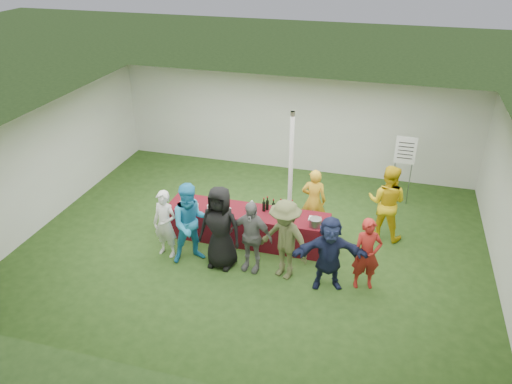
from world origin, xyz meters
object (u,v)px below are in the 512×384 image
(customer_0, at_px, (165,224))
(customer_5, at_px, (329,253))
(dump_bucket, at_px, (315,223))
(staff_pourer, at_px, (314,201))
(customer_3, at_px, (251,236))
(customer_6, at_px, (367,254))
(serving_table, at_px, (247,226))
(staff_back, at_px, (387,202))
(customer_2, at_px, (220,228))
(customer_4, at_px, (285,240))
(wine_list_sign, at_px, (405,156))
(customer_1, at_px, (191,223))

(customer_0, height_order, customer_5, customer_5)
(dump_bucket, relative_size, staff_pourer, 0.17)
(customer_3, distance_m, customer_6, 2.29)
(serving_table, bearing_deg, staff_back, 18.67)
(staff_back, relative_size, customer_2, 0.98)
(serving_table, relative_size, customer_2, 2.00)
(customer_0, height_order, customer_4, customer_4)
(serving_table, bearing_deg, customer_5, -30.03)
(dump_bucket, distance_m, wine_list_sign, 3.40)
(serving_table, bearing_deg, customer_0, -146.45)
(wine_list_sign, relative_size, staff_back, 1.02)
(wine_list_sign, distance_m, customer_6, 3.73)
(serving_table, distance_m, customer_6, 2.85)
(customer_1, bearing_deg, staff_pourer, 7.02)
(customer_1, bearing_deg, wine_list_sign, 9.34)
(staff_pourer, height_order, customer_1, customer_1)
(dump_bucket, distance_m, customer_3, 1.40)
(dump_bucket, bearing_deg, staff_back, 41.19)
(wine_list_sign, height_order, customer_3, wine_list_sign)
(staff_back, distance_m, customer_5, 2.33)
(dump_bucket, xyz_separation_m, customer_3, (-1.17, -0.77, -0.06))
(customer_3, relative_size, customer_5, 1.01)
(customer_0, bearing_deg, customer_4, 8.34)
(staff_back, xyz_separation_m, customer_4, (-1.84, -2.04, -0.03))
(serving_table, xyz_separation_m, dump_bucket, (1.54, -0.22, 0.46))
(customer_0, bearing_deg, customer_3, 9.58)
(dump_bucket, bearing_deg, customer_4, -119.15)
(serving_table, relative_size, customer_6, 2.40)
(wine_list_sign, bearing_deg, staff_pourer, -135.31)
(customer_6, bearing_deg, customer_0, 164.33)
(serving_table, distance_m, dump_bucket, 1.62)
(dump_bucket, distance_m, staff_pourer, 1.07)
(serving_table, height_order, customer_3, customer_3)
(customer_2, bearing_deg, customer_6, 5.33)
(customer_0, bearing_deg, customer_5, 7.24)
(dump_bucket, xyz_separation_m, customer_2, (-1.80, -0.82, 0.06))
(customer_5, bearing_deg, dump_bucket, 100.48)
(dump_bucket, height_order, wine_list_sign, wine_list_sign)
(staff_pourer, height_order, customer_0, staff_pourer)
(customer_0, distance_m, customer_4, 2.58)
(customer_2, xyz_separation_m, customer_6, (2.92, 0.09, -0.15))
(customer_3, bearing_deg, serving_table, 117.10)
(serving_table, xyz_separation_m, staff_pourer, (1.33, 0.83, 0.39))
(serving_table, xyz_separation_m, customer_4, (1.08, -1.05, 0.48))
(dump_bucket, relative_size, customer_5, 0.17)
(customer_4, bearing_deg, serving_table, 159.13)
(wine_list_sign, distance_m, staff_back, 1.79)
(customer_3, bearing_deg, staff_pourer, 68.95)
(customer_1, distance_m, customer_2, 0.63)
(customer_1, bearing_deg, serving_table, 16.20)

